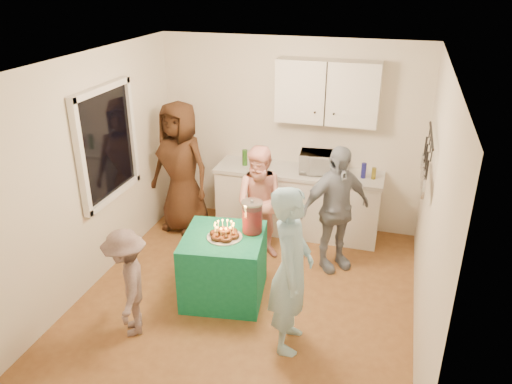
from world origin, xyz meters
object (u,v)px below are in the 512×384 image
(child_near_left, at_px, (128,283))
(woman_back_right, at_px, (335,209))
(woman_back_left, at_px, (181,168))
(woman_back_center, at_px, (262,204))
(microwave, at_px, (319,163))
(counter, at_px, (297,203))
(party_table, at_px, (224,266))
(man_birthday, at_px, (291,270))
(punch_jar, at_px, (252,218))

(child_near_left, bearing_deg, woman_back_right, 107.95)
(woman_back_left, distance_m, woman_back_center, 1.34)
(microwave, distance_m, child_near_left, 2.96)
(woman_back_left, relative_size, woman_back_right, 1.17)
(counter, bearing_deg, child_near_left, -114.29)
(party_table, xyz_separation_m, man_birthday, (0.87, -0.56, 0.46))
(counter, relative_size, punch_jar, 6.47)
(party_table, distance_m, woman_back_right, 1.48)
(party_table, distance_m, woman_back_left, 1.82)
(counter, xyz_separation_m, woman_back_center, (-0.29, -0.78, 0.30))
(counter, height_order, punch_jar, punch_jar)
(woman_back_left, height_order, woman_back_right, woman_back_left)
(party_table, distance_m, child_near_left, 1.10)
(woman_back_left, bearing_deg, woman_back_right, 2.82)
(microwave, distance_m, party_table, 1.98)
(microwave, bearing_deg, woman_back_center, -131.12)
(counter, relative_size, man_birthday, 1.31)
(counter, distance_m, woman_back_center, 0.88)
(woman_back_left, bearing_deg, man_birthday, -30.66)
(man_birthday, relative_size, child_near_left, 1.46)
(woman_back_center, bearing_deg, woman_back_left, 155.59)
(punch_jar, bearing_deg, child_near_left, -133.70)
(woman_back_center, distance_m, child_near_left, 1.99)
(woman_back_center, bearing_deg, counter, 63.21)
(microwave, relative_size, woman_back_left, 0.27)
(microwave, distance_m, woman_back_center, 1.01)
(punch_jar, xyz_separation_m, man_birthday, (0.60, -0.74, -0.09))
(man_birthday, height_order, woman_back_right, man_birthday)
(microwave, height_order, woman_back_left, woman_back_left)
(punch_jar, relative_size, woman_back_left, 0.19)
(punch_jar, relative_size, child_near_left, 0.30)
(counter, relative_size, woman_back_left, 1.20)
(microwave, distance_m, man_birthday, 2.30)
(woman_back_right, bearing_deg, party_table, -178.22)
(punch_jar, xyz_separation_m, woman_back_right, (0.79, 0.77, -0.15))
(counter, xyz_separation_m, party_table, (-0.46, -1.72, -0.05))
(punch_jar, distance_m, woman_back_center, 0.80)
(microwave, height_order, woman_back_center, woman_back_center)
(woman_back_center, bearing_deg, man_birthday, -71.45)
(man_birthday, relative_size, woman_back_right, 1.07)
(punch_jar, bearing_deg, counter, 83.11)
(counter, bearing_deg, party_table, -104.92)
(party_table, xyz_separation_m, child_near_left, (-0.69, -0.83, 0.19))
(woman_back_center, relative_size, child_near_left, 1.28)
(counter, distance_m, woman_back_left, 1.67)
(party_table, relative_size, child_near_left, 0.74)
(child_near_left, bearing_deg, party_table, 112.89)
(woman_back_right, relative_size, child_near_left, 1.37)
(man_birthday, height_order, child_near_left, man_birthday)
(microwave, relative_size, woman_back_right, 0.32)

